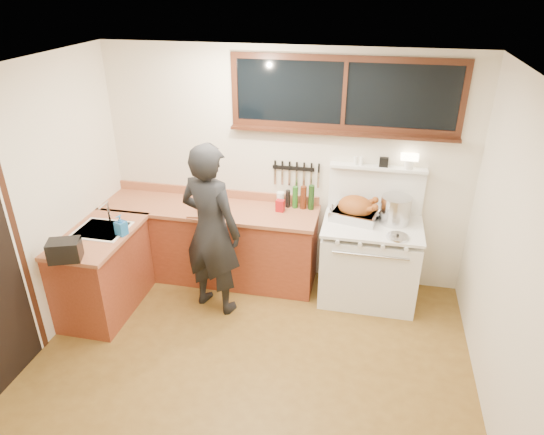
% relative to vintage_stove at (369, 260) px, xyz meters
% --- Properties ---
extents(ground_plane, '(4.00, 3.50, 0.02)m').
position_rel_vintage_stove_xyz_m(ground_plane, '(-1.00, -1.41, -0.48)').
color(ground_plane, brown).
extents(room_shell, '(4.10, 3.60, 2.65)m').
position_rel_vintage_stove_xyz_m(room_shell, '(-1.00, -1.41, 1.18)').
color(room_shell, beige).
rests_on(room_shell, ground).
extents(counter_back, '(2.44, 0.64, 1.00)m').
position_rel_vintage_stove_xyz_m(counter_back, '(-1.80, 0.04, -0.01)').
color(counter_back, maroon).
rests_on(counter_back, ground).
extents(counter_left, '(0.64, 1.09, 0.90)m').
position_rel_vintage_stove_xyz_m(counter_left, '(-2.70, -0.79, -0.02)').
color(counter_left, maroon).
rests_on(counter_left, ground).
extents(sink_unit, '(0.50, 0.45, 0.37)m').
position_rel_vintage_stove_xyz_m(sink_unit, '(-2.68, -0.71, 0.38)').
color(sink_unit, white).
rests_on(sink_unit, counter_left).
extents(vintage_stove, '(1.02, 0.74, 1.58)m').
position_rel_vintage_stove_xyz_m(vintage_stove, '(0.00, 0.00, 0.00)').
color(vintage_stove, white).
rests_on(vintage_stove, ground).
extents(back_window, '(2.32, 0.13, 0.77)m').
position_rel_vintage_stove_xyz_m(back_window, '(-0.40, 0.31, 1.60)').
color(back_window, black).
rests_on(back_window, room_shell).
extents(knife_strip, '(0.52, 0.03, 0.28)m').
position_rel_vintage_stove_xyz_m(knife_strip, '(-0.88, 0.32, 0.84)').
color(knife_strip, black).
rests_on(knife_strip, room_shell).
extents(man, '(0.77, 0.62, 1.83)m').
position_rel_vintage_stove_xyz_m(man, '(-1.59, -0.51, 0.45)').
color(man, black).
rests_on(man, ground).
extents(soap_bottle, '(0.12, 0.12, 0.21)m').
position_rel_vintage_stove_xyz_m(soap_bottle, '(-2.43, -0.76, 0.54)').
color(soap_bottle, '#2163A6').
rests_on(soap_bottle, counter_left).
extents(toaster, '(0.33, 0.28, 0.19)m').
position_rel_vintage_stove_xyz_m(toaster, '(-2.70, -1.29, 0.53)').
color(toaster, black).
rests_on(toaster, counter_left).
extents(cutting_board, '(0.43, 0.34, 0.14)m').
position_rel_vintage_stove_xyz_m(cutting_board, '(-1.76, -0.11, 0.49)').
color(cutting_board, '#A66242').
rests_on(cutting_board, counter_back).
extents(roast_turkey, '(0.54, 0.45, 0.26)m').
position_rel_vintage_stove_xyz_m(roast_turkey, '(-0.19, 0.08, 0.54)').
color(roast_turkey, silver).
rests_on(roast_turkey, vintage_stove).
extents(stockpot, '(0.36, 0.36, 0.29)m').
position_rel_vintage_stove_xyz_m(stockpot, '(0.21, 0.08, 0.58)').
color(stockpot, silver).
rests_on(stockpot, vintage_stove).
extents(saucepan, '(0.18, 0.29, 0.12)m').
position_rel_vintage_stove_xyz_m(saucepan, '(0.07, 0.20, 0.50)').
color(saucepan, silver).
rests_on(saucepan, vintage_stove).
extents(pot_lid, '(0.25, 0.25, 0.04)m').
position_rel_vintage_stove_xyz_m(pot_lid, '(0.24, -0.25, 0.45)').
color(pot_lid, silver).
rests_on(pot_lid, vintage_stove).
extents(coffee_tin, '(0.10, 0.08, 0.13)m').
position_rel_vintage_stove_xyz_m(coffee_tin, '(-1.00, 0.09, 0.50)').
color(coffee_tin, '#A01115').
rests_on(coffee_tin, counter_back).
extents(pitcher, '(0.10, 0.10, 0.16)m').
position_rel_vintage_stove_xyz_m(pitcher, '(-1.02, 0.23, 0.51)').
color(pitcher, white).
rests_on(pitcher, counter_back).
extents(bottle_cluster, '(0.32, 0.07, 0.28)m').
position_rel_vintage_stove_xyz_m(bottle_cluster, '(-0.79, 0.22, 0.56)').
color(bottle_cluster, black).
rests_on(bottle_cluster, counter_back).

